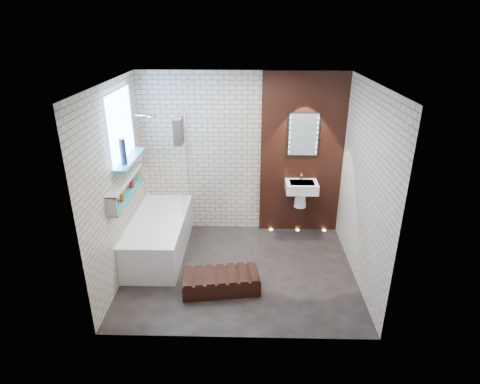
{
  "coord_description": "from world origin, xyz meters",
  "views": [
    {
      "loc": [
        0.12,
        -4.74,
        3.27
      ],
      "look_at": [
        0.0,
        0.15,
        1.15
      ],
      "focal_mm": 29.78,
      "sensor_mm": 36.0,
      "label": 1
    }
  ],
  "objects_px": {
    "walnut_step": "(221,282)",
    "washbasin": "(301,190)",
    "bathtub": "(159,236)",
    "led_mirror": "(303,135)",
    "bath_screen": "(183,164)"
  },
  "relations": [
    {
      "from": "washbasin",
      "to": "led_mirror",
      "type": "height_order",
      "value": "led_mirror"
    },
    {
      "from": "walnut_step",
      "to": "washbasin",
      "type": "bearing_deg",
      "value": 51.86
    },
    {
      "from": "bath_screen",
      "to": "led_mirror",
      "type": "bearing_deg",
      "value": 10.66
    },
    {
      "from": "bath_screen",
      "to": "walnut_step",
      "type": "xyz_separation_m",
      "value": [
        0.63,
        -1.33,
        -1.17
      ]
    },
    {
      "from": "led_mirror",
      "to": "bath_screen",
      "type": "bearing_deg",
      "value": -169.34
    },
    {
      "from": "bath_screen",
      "to": "walnut_step",
      "type": "height_order",
      "value": "bath_screen"
    },
    {
      "from": "led_mirror",
      "to": "walnut_step",
      "type": "height_order",
      "value": "led_mirror"
    },
    {
      "from": "led_mirror",
      "to": "walnut_step",
      "type": "relative_size",
      "value": 0.7
    },
    {
      "from": "washbasin",
      "to": "walnut_step",
      "type": "relative_size",
      "value": 0.58
    },
    {
      "from": "bathtub",
      "to": "led_mirror",
      "type": "xyz_separation_m",
      "value": [
        2.17,
        0.78,
        1.36
      ]
    },
    {
      "from": "bath_screen",
      "to": "walnut_step",
      "type": "bearing_deg",
      "value": -64.53
    },
    {
      "from": "bathtub",
      "to": "bath_screen",
      "type": "distance_m",
      "value": 1.14
    },
    {
      "from": "bathtub",
      "to": "led_mirror",
      "type": "bearing_deg",
      "value": 19.78
    },
    {
      "from": "bathtub",
      "to": "bath_screen",
      "type": "bearing_deg",
      "value": 51.1
    },
    {
      "from": "bath_screen",
      "to": "led_mirror",
      "type": "height_order",
      "value": "led_mirror"
    }
  ]
}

